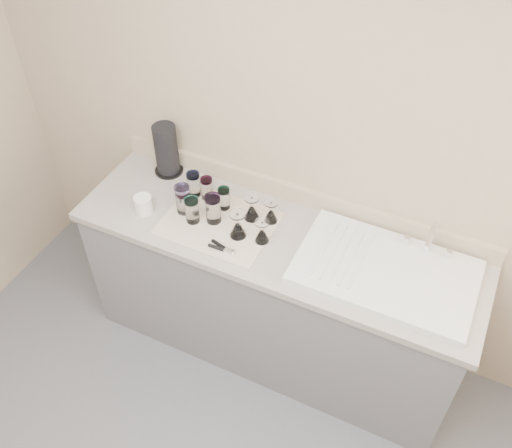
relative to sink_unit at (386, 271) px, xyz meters
The scene contains 18 objects.
room_envelope 1.47m from the sink_unit, 114.66° to the right, with size 3.54×3.50×2.52m.
counter_unit 0.72m from the sink_unit, behind, with size 2.06×0.62×0.90m.
sink_unit is the anchor object (origin of this frame).
dish_towel 0.85m from the sink_unit, behind, with size 0.55×0.42×0.01m, color silver.
tumbler_teal 1.07m from the sink_unit, behind, with size 0.07×0.07×0.14m.
tumbler_cyan 1.00m from the sink_unit, behind, with size 0.06×0.06×0.13m.
tumbler_purple 0.88m from the sink_unit, behind, with size 0.06×0.06×0.12m.
tumbler_magenta 1.05m from the sink_unit, behind, with size 0.07×0.07×0.13m.
tumbler_blue 0.98m from the sink_unit, behind, with size 0.07×0.07×0.15m.
tumbler_lavender 0.89m from the sink_unit, behind, with size 0.08×0.08×0.16m.
tumbler_extra 1.06m from the sink_unit, behind, with size 0.08×0.08×0.16m.
goblet_back_left 0.72m from the sink_unit, behind, with size 0.08×0.08×0.14m.
goblet_back_right 0.63m from the sink_unit, behind, with size 0.07×0.07×0.12m.
goblet_front_left 0.73m from the sink_unit, behind, with size 0.08×0.08×0.15m.
goblet_front_right 0.61m from the sink_unit, behind, with size 0.07×0.07×0.13m.
can_opener 0.77m from the sink_unit, 165.39° to the right, with size 0.14×0.06×0.02m.
white_mug 1.25m from the sink_unit, behind, with size 0.14×0.11×0.09m.
paper_towel_roll 1.32m from the sink_unit, behind, with size 0.16×0.16×0.30m.
Camera 1 is at (0.75, -0.60, 2.92)m, focal length 40.00 mm.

